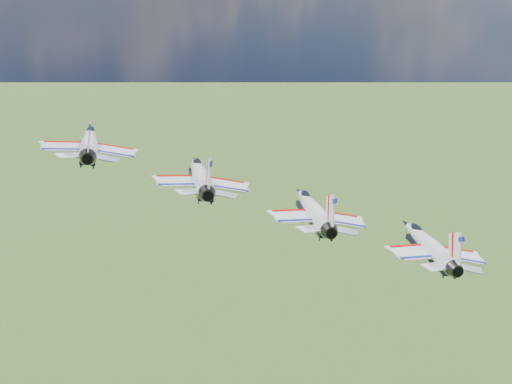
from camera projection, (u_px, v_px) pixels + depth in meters
jet_0 at (90, 142)px, 73.25m from camera, size 14.27×16.33×5.32m
jet_1 at (200, 175)px, 72.48m from camera, size 14.27×16.33×5.32m
jet_2 at (313, 209)px, 71.72m from camera, size 14.27×16.33×5.32m
jet_3 at (428, 244)px, 70.95m from camera, size 14.27×16.33×5.32m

